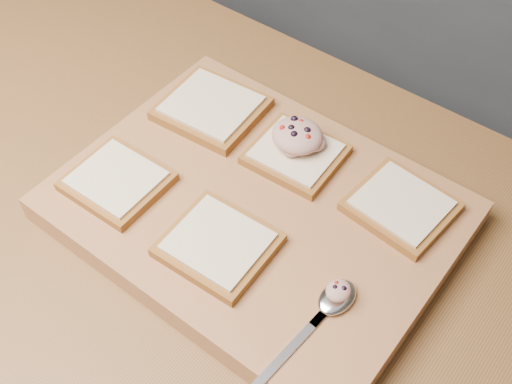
# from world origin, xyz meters

# --- Properties ---
(island_counter) EXTENTS (2.00, 0.80, 0.90)m
(island_counter) POSITION_xyz_m (0.00, 0.00, 0.45)
(island_counter) COLOR slate
(island_counter) RESTS_ON ground
(cutting_board) EXTENTS (0.47, 0.36, 0.04)m
(cutting_board) POSITION_xyz_m (0.07, 0.06, 0.92)
(cutting_board) COLOR #9F6D44
(cutting_board) RESTS_ON island_counter
(bread_far_left) EXTENTS (0.14, 0.13, 0.02)m
(bread_far_left) POSITION_xyz_m (-0.08, 0.15, 0.95)
(bread_far_left) COLOR brown
(bread_far_left) RESTS_ON cutting_board
(bread_far_center) EXTENTS (0.12, 0.11, 0.02)m
(bread_far_center) POSITION_xyz_m (0.06, 0.15, 0.95)
(bread_far_center) COLOR brown
(bread_far_center) RESTS_ON cutting_board
(bread_far_right) EXTENTS (0.12, 0.12, 0.02)m
(bread_far_right) POSITION_xyz_m (0.21, 0.16, 0.95)
(bread_far_right) COLOR brown
(bread_far_right) RESTS_ON cutting_board
(bread_near_left) EXTENTS (0.12, 0.11, 0.02)m
(bread_near_left) POSITION_xyz_m (-0.09, -0.02, 0.95)
(bread_near_left) COLOR brown
(bread_near_left) RESTS_ON cutting_board
(bread_near_center) EXTENTS (0.12, 0.12, 0.02)m
(bread_near_center) POSITION_xyz_m (0.08, -0.02, 0.95)
(bread_near_center) COLOR brown
(bread_near_center) RESTS_ON cutting_board
(tuna_salad_dollop) EXTENTS (0.07, 0.06, 0.03)m
(tuna_salad_dollop) POSITION_xyz_m (0.06, 0.16, 0.97)
(tuna_salad_dollop) COLOR tan
(tuna_salad_dollop) RESTS_ON bread_far_center
(spoon) EXTENTS (0.04, 0.18, 0.01)m
(spoon) POSITION_xyz_m (0.22, -0.01, 0.94)
(spoon) COLOR silver
(spoon) RESTS_ON cutting_board
(spoon_salad) EXTENTS (0.03, 0.03, 0.02)m
(spoon_salad) POSITION_xyz_m (0.22, 0.01, 0.96)
(spoon_salad) COLOR tan
(spoon_salad) RESTS_ON spoon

